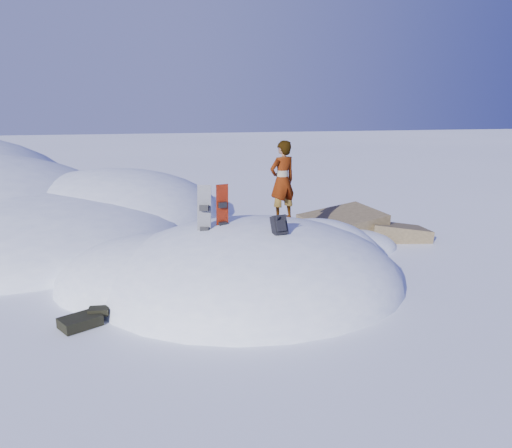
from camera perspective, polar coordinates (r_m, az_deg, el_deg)
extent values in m
plane|color=white|center=(11.53, -0.43, -6.95)|extent=(120.00, 120.00, 0.00)
ellipsoid|color=white|center=(11.53, -0.43, -6.95)|extent=(7.00, 6.00, 3.00)
ellipsoid|color=white|center=(11.86, -11.58, -6.65)|extent=(4.40, 4.00, 2.20)
ellipsoid|color=white|center=(12.73, 6.75, -5.03)|extent=(3.60, 3.20, 2.50)
ellipsoid|color=white|center=(16.48, -25.33, -1.94)|extent=(10.00, 9.00, 2.80)
ellipsoid|color=white|center=(18.53, -16.18, 0.46)|extent=(8.00, 8.00, 3.60)
ellipsoid|color=white|center=(15.43, -24.28, -2.83)|extent=(6.00, 5.00, 1.80)
cube|color=brown|center=(15.65, 9.82, -1.20)|extent=(2.82, 2.41, 1.62)
cube|color=brown|center=(16.04, 15.63, -1.89)|extent=(2.16, 1.80, 1.33)
cube|color=brown|center=(16.98, 10.14, -0.39)|extent=(2.08, 2.01, 1.10)
ellipsoid|color=white|center=(14.64, 9.85, -2.64)|extent=(3.20, 2.40, 1.00)
cube|color=red|center=(10.95, -3.88, 0.75)|extent=(0.28, 0.13, 1.47)
cube|color=black|center=(10.83, -3.85, 2.20)|extent=(0.20, 0.14, 0.12)
cube|color=black|center=(10.92, -3.82, -0.07)|extent=(0.20, 0.14, 0.12)
cube|color=black|center=(10.74, -5.95, 0.25)|extent=(0.36, 0.34, 1.57)
cube|color=black|center=(10.61, -5.95, 1.83)|extent=(0.22, 0.18, 0.14)
cube|color=black|center=(10.72, -5.89, -0.65)|extent=(0.22, 0.18, 0.14)
cube|color=black|center=(10.35, 2.66, -0.14)|extent=(0.35, 0.38, 0.45)
cube|color=black|center=(10.23, 2.85, -0.21)|extent=(0.23, 0.20, 0.24)
cylinder|color=black|center=(10.20, 2.34, 0.28)|extent=(0.03, 0.16, 0.30)
cylinder|color=black|center=(10.25, 3.31, 0.33)|extent=(0.03, 0.16, 0.30)
cube|color=black|center=(9.99, -19.46, -10.47)|extent=(0.85, 0.78, 0.20)
cube|color=black|center=(10.11, -17.52, -9.47)|extent=(0.40, 0.30, 0.13)
imported|color=slate|center=(11.90, 3.04, 4.97)|extent=(0.81, 0.67, 1.90)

